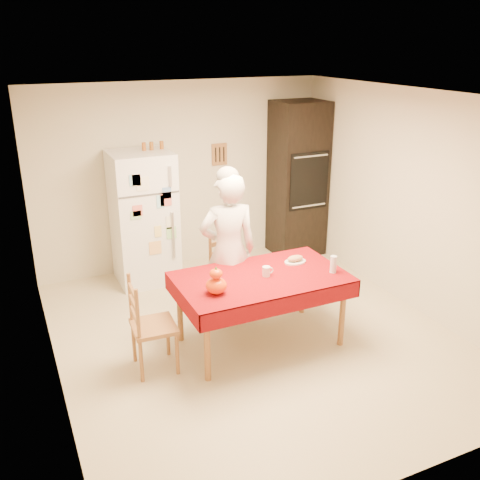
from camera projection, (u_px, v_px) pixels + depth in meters
floor at (254, 335)px, 5.75m from camera, size 4.50×4.50×0.00m
room_shell at (255, 189)px, 5.18m from camera, size 4.02×4.52×2.51m
refrigerator at (144, 218)px, 6.79m from camera, size 0.75×0.74×1.70m
oven_cabinet at (298, 180)px, 7.63m from camera, size 0.70×0.62×2.20m
dining_table at (261, 282)px, 5.38m from camera, size 1.70×1.00×0.76m
chair_far at (229, 272)px, 6.08m from camera, size 0.51×0.49×0.95m
chair_left at (147, 322)px, 4.99m from camera, size 0.42×0.44×0.95m
seated_woman at (228, 251)px, 5.71m from camera, size 0.68×0.50×1.72m
coffee_mug at (266, 271)px, 5.34m from camera, size 0.08×0.08×0.10m
pumpkin_lower at (216, 286)px, 4.97m from camera, size 0.20×0.20×0.15m
pumpkin_upper at (216, 274)px, 4.93m from camera, size 0.12×0.12×0.09m
wine_glass at (333, 264)px, 5.41m from camera, size 0.07×0.07×0.18m
bread_plate at (295, 262)px, 5.67m from camera, size 0.24×0.24×0.02m
bread_loaf at (295, 258)px, 5.65m from camera, size 0.18×0.10×0.06m
spice_jar_left at (144, 147)px, 6.55m from camera, size 0.05×0.05×0.10m
spice_jar_mid at (151, 146)px, 6.58m from camera, size 0.05×0.05×0.10m
spice_jar_right at (162, 145)px, 6.63m from camera, size 0.05×0.05×0.10m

